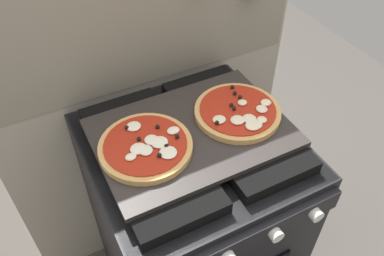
{
  "coord_description": "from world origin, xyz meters",
  "views": [
    {
      "loc": [
        -0.37,
        -0.71,
        1.69
      ],
      "look_at": [
        0.0,
        0.0,
        0.93
      ],
      "focal_mm": 37.03,
      "sensor_mm": 36.0,
      "label": 1
    }
  ],
  "objects": [
    {
      "name": "kitchen_backsplash",
      "position": [
        0.0,
        0.33,
        0.79
      ],
      "size": [
        1.1,
        0.09,
        1.55
      ],
      "color": "#B2A893",
      "rests_on": "ground_plane"
    },
    {
      "name": "pizza_right",
      "position": [
        0.15,
        -0.0,
        0.93
      ],
      "size": [
        0.25,
        0.25,
        0.03
      ],
      "color": "tan",
      "rests_on": "baking_tray"
    },
    {
      "name": "pizza_left",
      "position": [
        -0.14,
        -0.01,
        0.93
      ],
      "size": [
        0.25,
        0.25,
        0.03
      ],
      "color": "tan",
      "rests_on": "baking_tray"
    },
    {
      "name": "stove",
      "position": [
        -0.0,
        -0.0,
        0.45
      ],
      "size": [
        0.6,
        0.64,
        0.9
      ],
      "color": "black",
      "rests_on": "ground_plane"
    },
    {
      "name": "baking_tray",
      "position": [
        0.0,
        0.0,
        0.91
      ],
      "size": [
        0.54,
        0.38,
        0.02
      ],
      "primitive_type": "cube",
      "color": "#2D2826",
      "rests_on": "stove"
    }
  ]
}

